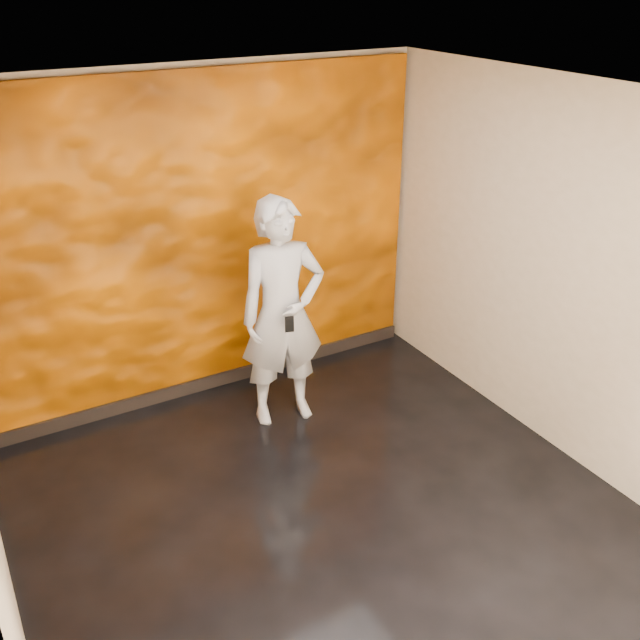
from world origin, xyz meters
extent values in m
cube|color=black|center=(0.00, 0.00, -0.01)|extent=(4.00, 4.00, 0.01)
cube|color=tan|center=(0.00, 2.00, 1.40)|extent=(4.00, 0.02, 2.80)
cube|color=tan|center=(0.00, -2.00, 1.40)|extent=(4.00, 0.02, 2.80)
cube|color=tan|center=(2.00, 0.00, 1.40)|extent=(0.02, 4.00, 2.80)
cube|color=white|center=(0.00, 0.00, 2.80)|extent=(4.00, 4.00, 0.01)
cube|color=#FD7900|center=(0.00, 1.96, 1.38)|extent=(3.90, 0.06, 2.75)
cube|color=black|center=(0.00, 1.92, 0.06)|extent=(3.90, 0.04, 0.12)
imported|color=#9DA1AE|center=(0.33, 1.21, 0.95)|extent=(0.76, 0.56, 1.91)
cube|color=black|center=(0.26, 0.96, 0.99)|extent=(0.07, 0.03, 0.13)
camera|label=1|loc=(-1.93, -3.36, 3.46)|focal=40.00mm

